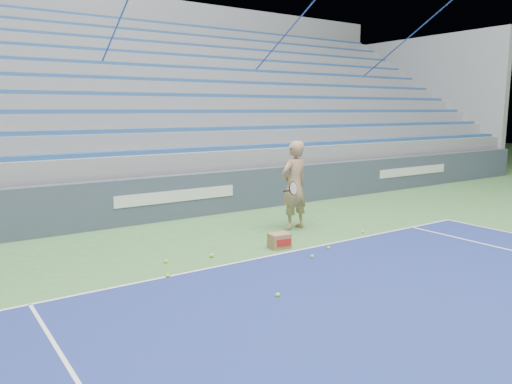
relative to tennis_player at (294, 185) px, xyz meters
The scene contains 12 objects.
sponsor_barrier 3.12m from the tennis_player, 125.22° to the left, with size 30.00×0.32×1.10m.
bleachers 8.54m from the tennis_player, 102.21° to the left, with size 31.00×9.15×7.30m.
tennis_player is the anchor object (origin of this frame).
ball_box 1.89m from the tennis_player, 138.28° to the right, with size 0.43×0.35×0.30m.
tennis_ball_0 2.07m from the tennis_player, 106.63° to the right, with size 0.07×0.07×0.07m, color #C7EF31.
tennis_ball_1 4.39m from the tennis_player, 131.75° to the right, with size 0.07×0.07×0.07m, color #C7EF31.
tennis_ball_2 2.99m from the tennis_player, 161.16° to the right, with size 0.07×0.07×0.07m, color #C7EF31.
tennis_ball_3 4.21m from the tennis_player, 158.61° to the right, with size 0.07×0.07×0.07m, color #C7EF31.
tennis_ball_4 1.84m from the tennis_player, 49.93° to the right, with size 0.07×0.07×0.07m, color #C7EF31.
tennis_ball_5 2.52m from the tennis_player, 120.22° to the right, with size 0.07×0.07×0.07m, color #C7EF31.
tennis_ball_6 3.72m from the tennis_player, 167.94° to the right, with size 0.07×0.07×0.07m, color #C7EF31.
tennis_ball_7 2.95m from the tennis_player, 161.42° to the right, with size 0.07×0.07×0.07m, color #C7EF31.
Camera 1 is at (-5.25, 4.64, 2.70)m, focal length 35.00 mm.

